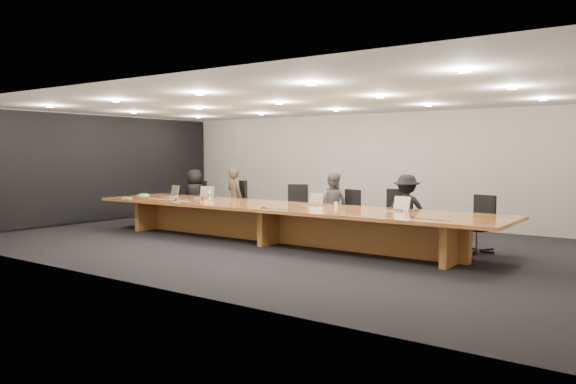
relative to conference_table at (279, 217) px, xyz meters
The scene contains 28 objects.
ground 0.52m from the conference_table, ahead, with size 12.00×12.00×0.00m, color black.
back_wall 4.10m from the conference_table, 90.00° to the left, with size 12.00×0.02×2.80m, color beige.
left_wall_panel 6.00m from the conference_table, behind, with size 0.08×7.84×2.74m, color black.
conference_table is the anchor object (origin of this frame).
chair_far_left 3.90m from the conference_table, 160.50° to the left, with size 0.56×0.56×1.10m, color black, non-canonical shape.
chair_left 2.57m from the conference_table, 152.33° to the left, with size 0.59×0.59×1.16m, color black, non-canonical shape.
chair_mid_left 1.44m from the conference_table, 112.10° to the left, with size 0.56×0.56×1.11m, color black, non-canonical shape.
chair_mid_right 1.46m from the conference_table, 55.40° to the left, with size 0.54×0.54×1.05m, color black, non-canonical shape.
chair_right 2.26m from the conference_table, 33.17° to the left, with size 0.56×0.56×1.10m, color black, non-canonical shape.
chair_far_right 3.76m from the conference_table, 18.77° to the left, with size 0.54×0.54×1.06m, color black, non-canonical shape.
person_a 3.85m from the conference_table, 160.78° to the left, with size 0.67×0.44×1.37m, color black.
person_b 2.49m from the conference_table, 152.11° to the left, with size 0.53×0.35×1.44m, color #3C3220.
person_c 1.29m from the conference_table, 64.92° to the left, with size 0.68×0.53×1.39m, color #565658.
person_d 2.50m from the conference_table, 28.83° to the left, with size 0.89×0.51×1.38m, color black.
laptop_a 3.56m from the conference_table, behind, with size 0.35×0.26×0.28m, color tan, non-canonical shape.
laptop_b 2.49m from the conference_table, behind, with size 0.37×0.27×0.29m, color #C6B097, non-canonical shape.
laptop_d 0.76m from the conference_table, 31.54° to the left, with size 0.33×0.24×0.26m, color #B8A68C, non-canonical shape.
laptop_e 2.44m from the conference_table, ahead, with size 0.35×0.25×0.27m, color #B5A98A, non-canonical shape.
water_bottle 2.01m from the conference_table, behind, with size 0.07×0.07×0.23m, color silver.
amber_mug 2.06m from the conference_table, behind, with size 0.08×0.08×0.10m, color maroon.
paper_cup_near 1.19m from the conference_table, 18.40° to the left, with size 0.08×0.08×0.10m, color white.
paper_cup_far 2.68m from the conference_table, ahead, with size 0.07×0.07×0.09m, color white.
notepad 4.32m from the conference_table, behind, with size 0.24×0.19×0.01m, color white.
lime_gadget 4.30m from the conference_table, behind, with size 0.17×0.10×0.03m, color #54BF33.
av_box 3.90m from the conference_table, 169.50° to the right, with size 0.19×0.14×0.03m, color silver.
mic_left 2.60m from the conference_table, behind, with size 0.10×0.10×0.03m, color black.
mic_center 0.63m from the conference_table, 83.98° to the right, with size 0.11×0.11×0.03m, color black.
mic_right 3.08m from the conference_table, ahead, with size 0.10×0.10×0.03m, color black.
Camera 1 is at (6.65, -8.95, 1.80)m, focal length 35.00 mm.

